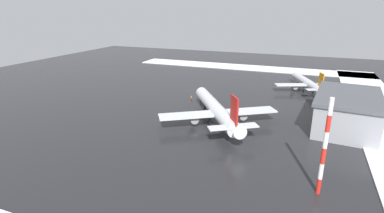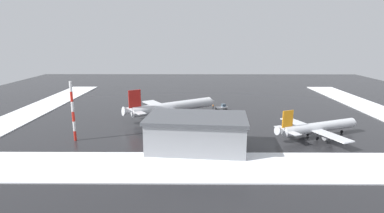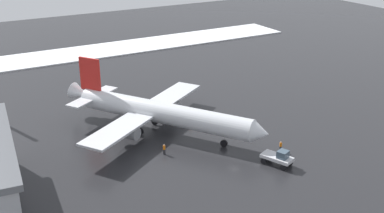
{
  "view_description": "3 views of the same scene",
  "coord_description": "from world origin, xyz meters",
  "px_view_note": "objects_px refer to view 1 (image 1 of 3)",
  "views": [
    {
      "loc": [
        -84.92,
        -28.77,
        29.33
      ],
      "look_at": [
        -10.88,
        0.26,
        3.01
      ],
      "focal_mm": 28.0,
      "sensor_mm": 36.0,
      "label": 1
    },
    {
      "loc": [
        -4.52,
        -111.37,
        28.05
      ],
      "look_at": [
        -5.29,
        -2.63,
        2.78
      ],
      "focal_mm": 28.0,
      "sensor_mm": 36.0,
      "label": 2
    },
    {
      "loc": [
        54.38,
        -38.89,
        34.21
      ],
      "look_at": [
        -7.99,
        -3.47,
        5.5
      ],
      "focal_mm": 45.0,
      "sensor_mm": 36.0,
      "label": 3
    }
  ],
  "objects_px": {
    "airplane_parked_starboard": "(307,83)",
    "ground_crew_beside_wing": "(192,116)",
    "airplane_far_rear": "(216,109)",
    "cargo_hangar": "(347,111)",
    "antenna_mast": "(325,148)",
    "ground_crew_near_tug": "(191,98)",
    "ground_crew_by_nose_gear": "(233,111)",
    "pushback_tug": "(204,95)"
  },
  "relations": [
    {
      "from": "airplane_parked_starboard",
      "to": "ground_crew_beside_wing",
      "type": "height_order",
      "value": "airplane_parked_starboard"
    },
    {
      "from": "airplane_far_rear",
      "to": "cargo_hangar",
      "type": "bearing_deg",
      "value": -107.94
    },
    {
      "from": "airplane_far_rear",
      "to": "antenna_mast",
      "type": "height_order",
      "value": "antenna_mast"
    },
    {
      "from": "ground_crew_near_tug",
      "to": "cargo_hangar",
      "type": "relative_size",
      "value": 0.06
    },
    {
      "from": "ground_crew_near_tug",
      "to": "ground_crew_by_nose_gear",
      "type": "bearing_deg",
      "value": 126.13
    },
    {
      "from": "airplane_parked_starboard",
      "to": "ground_crew_near_tug",
      "type": "xyz_separation_m",
      "value": [
        -27.8,
        35.2,
        -1.95
      ]
    },
    {
      "from": "airplane_far_rear",
      "to": "airplane_parked_starboard",
      "type": "relative_size",
      "value": 1.16
    },
    {
      "from": "ground_crew_near_tug",
      "to": "antenna_mast",
      "type": "xyz_separation_m",
      "value": [
        -40.66,
        -38.66,
        7.32
      ]
    },
    {
      "from": "airplane_parked_starboard",
      "to": "pushback_tug",
      "type": "bearing_deg",
      "value": 105.17
    },
    {
      "from": "airplane_far_rear",
      "to": "antenna_mast",
      "type": "xyz_separation_m",
      "value": [
        -24.95,
        -25.37,
        4.61
      ]
    },
    {
      "from": "ground_crew_beside_wing",
      "to": "airplane_far_rear",
      "type": "bearing_deg",
      "value": 51.93
    },
    {
      "from": "pushback_tug",
      "to": "cargo_hangar",
      "type": "bearing_deg",
      "value": -125.82
    },
    {
      "from": "ground_crew_beside_wing",
      "to": "ground_crew_near_tug",
      "type": "relative_size",
      "value": 1.0
    },
    {
      "from": "ground_crew_near_tug",
      "to": "cargo_hangar",
      "type": "bearing_deg",
      "value": 143.7
    },
    {
      "from": "airplane_parked_starboard",
      "to": "ground_crew_beside_wing",
      "type": "relative_size",
      "value": 16.64
    },
    {
      "from": "airplane_far_rear",
      "to": "antenna_mast",
      "type": "distance_m",
      "value": 35.88
    },
    {
      "from": "pushback_tug",
      "to": "ground_crew_by_nose_gear",
      "type": "distance_m",
      "value": 17.22
    },
    {
      "from": "antenna_mast",
      "to": "ground_crew_beside_wing",
      "type": "bearing_deg",
      "value": 52.67
    },
    {
      "from": "ground_crew_by_nose_gear",
      "to": "ground_crew_near_tug",
      "type": "xyz_separation_m",
      "value": [
        8.0,
        16.13,
        0.0
      ]
    },
    {
      "from": "pushback_tug",
      "to": "cargo_hangar",
      "type": "xyz_separation_m",
      "value": [
        -10.28,
        -42.06,
        3.16
      ]
    },
    {
      "from": "pushback_tug",
      "to": "ground_crew_beside_wing",
      "type": "height_order",
      "value": "pushback_tug"
    },
    {
      "from": "pushback_tug",
      "to": "ground_crew_near_tug",
      "type": "relative_size",
      "value": 2.98
    },
    {
      "from": "antenna_mast",
      "to": "airplane_parked_starboard",
      "type": "bearing_deg",
      "value": 2.89
    },
    {
      "from": "airplane_parked_starboard",
      "to": "ground_crew_by_nose_gear",
      "type": "relative_size",
      "value": 16.64
    },
    {
      "from": "airplane_far_rear",
      "to": "airplane_parked_starboard",
      "type": "bearing_deg",
      "value": -59.94
    },
    {
      "from": "cargo_hangar",
      "to": "ground_crew_beside_wing",
      "type": "bearing_deg",
      "value": 109.26
    },
    {
      "from": "airplane_far_rear",
      "to": "cargo_hangar",
      "type": "relative_size",
      "value": 1.26
    },
    {
      "from": "antenna_mast",
      "to": "cargo_hangar",
      "type": "height_order",
      "value": "antenna_mast"
    },
    {
      "from": "airplane_parked_starboard",
      "to": "ground_crew_by_nose_gear",
      "type": "height_order",
      "value": "airplane_parked_starboard"
    },
    {
      "from": "airplane_far_rear",
      "to": "airplane_parked_starboard",
      "type": "xyz_separation_m",
      "value": [
        43.51,
        -21.91,
        -0.76
      ]
    },
    {
      "from": "ground_crew_near_tug",
      "to": "cargo_hangar",
      "type": "height_order",
      "value": "cargo_hangar"
    },
    {
      "from": "ground_crew_by_nose_gear",
      "to": "airplane_far_rear",
      "type": "bearing_deg",
      "value": -171.38
    },
    {
      "from": "airplane_parked_starboard",
      "to": "pushback_tug",
      "type": "relative_size",
      "value": 5.59
    },
    {
      "from": "pushback_tug",
      "to": "ground_crew_by_nose_gear",
      "type": "height_order",
      "value": "pushback_tug"
    },
    {
      "from": "antenna_mast",
      "to": "cargo_hangar",
      "type": "xyz_separation_m",
      "value": [
        33.65,
        -6.53,
        -3.85
      ]
    },
    {
      "from": "ground_crew_by_nose_gear",
      "to": "ground_crew_beside_wing",
      "type": "height_order",
      "value": "same"
    },
    {
      "from": "airplane_far_rear",
      "to": "ground_crew_near_tug",
      "type": "xyz_separation_m",
      "value": [
        15.71,
        13.29,
        -2.71
      ]
    },
    {
      "from": "pushback_tug",
      "to": "ground_crew_by_nose_gear",
      "type": "bearing_deg",
      "value": -153.02
    },
    {
      "from": "ground_crew_by_nose_gear",
      "to": "pushback_tug",
      "type": "bearing_deg",
      "value": 77.9
    },
    {
      "from": "airplane_far_rear",
      "to": "airplane_parked_starboard",
      "type": "height_order",
      "value": "airplane_far_rear"
    },
    {
      "from": "airplane_parked_starboard",
      "to": "ground_crew_near_tug",
      "type": "relative_size",
      "value": 16.64
    },
    {
      "from": "pushback_tug",
      "to": "antenna_mast",
      "type": "xyz_separation_m",
      "value": [
        -43.93,
        -35.54,
        7.01
      ]
    }
  ]
}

